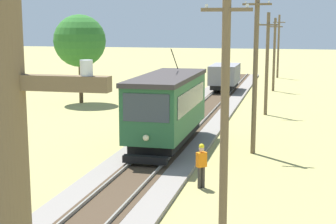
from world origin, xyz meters
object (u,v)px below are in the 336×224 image
utility_pole_far (267,63)px  utility_pole_near_tram (225,113)px  freight_car (225,76)px  track_worker (201,164)px  tree_left_near (80,41)px  red_tram (167,107)px  utility_pole_distant (274,54)px  utility_pole_horizon (278,46)px  utility_pole_mid (255,68)px

utility_pole_far → utility_pole_near_tram: bearing=-90.0°
freight_car → track_worker: bearing=-84.4°
tree_left_near → utility_pole_far: bearing=-7.8°
freight_car → track_worker: (2.81, -28.80, -0.57)m
red_tram → utility_pole_distant: 25.66m
utility_pole_horizon → track_worker: utility_pole_horizon is taller
utility_pole_mid → utility_pole_far: (0.00, 11.49, -0.57)m
utility_pole_mid → utility_pole_distant: size_ratio=1.20×
utility_pole_far → utility_pole_distant: 13.49m
utility_pole_horizon → red_tram: bearing=-96.5°
utility_pole_mid → red_tram: bearing=-176.3°
utility_pole_near_tram → utility_pole_horizon: bearing=90.0°
tree_left_near → utility_pole_horizon: bearing=58.3°
utility_pole_near_tram → utility_pole_distant: bearing=90.0°
utility_pole_far → tree_left_near: 15.07m
utility_pole_far → track_worker: bearing=-95.0°
utility_pole_horizon → utility_pole_far: bearing=-90.0°
freight_car → track_worker: size_ratio=2.91×
utility_pole_mid → utility_pole_far: 11.50m
utility_pole_near_tram → utility_pole_mid: utility_pole_mid is taller
freight_car → utility_pole_mid: size_ratio=0.63×
utility_pole_far → utility_pole_distant: size_ratio=1.04×
utility_pole_far → utility_pole_horizon: 26.17m
utility_pole_near_tram → utility_pole_distant: (0.00, 36.60, -0.39)m
freight_car → red_tram: bearing=-90.0°
utility_pole_distant → utility_pole_horizon: (-0.00, 12.68, 0.24)m
red_tram → utility_pole_mid: (4.36, 0.28, 2.05)m
red_tram → utility_pole_far: (4.36, 11.77, 1.48)m
utility_pole_near_tram → tree_left_near: bearing=120.6°
utility_pole_far → utility_pole_horizon: bearing=90.0°
red_tram → utility_pole_far: utility_pole_far is taller
utility_pole_distant → tree_left_near: 18.82m
utility_pole_distant → utility_pole_horizon: utility_pole_horizon is taller
utility_pole_distant → utility_pole_near_tram: bearing=-90.0°
utility_pole_far → track_worker: utility_pole_far is taller
red_tram → utility_pole_horizon: (4.36, 37.94, 1.60)m
utility_pole_far → track_worker: (-1.55, -17.80, -2.69)m
utility_pole_near_tram → track_worker: (-1.55, 5.31, -2.96)m
utility_pole_distant → red_tram: bearing=-99.8°
utility_pole_mid → utility_pole_distant: bearing=90.0°
utility_pole_far → utility_pole_horizon: (-0.00, 26.17, 0.12)m
red_tram → utility_pole_near_tram: size_ratio=1.11×
track_worker → red_tram: bearing=-15.5°
track_worker → tree_left_near: tree_left_near is taller
utility_pole_far → tree_left_near: size_ratio=1.01×
track_worker → freight_car: bearing=-34.9°
tree_left_near → freight_car: bearing=40.4°
utility_pole_distant → track_worker: utility_pole_distant is taller
utility_pole_far → red_tram: bearing=-110.3°
utility_pole_near_tram → utility_pole_distant: size_ratio=1.11×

